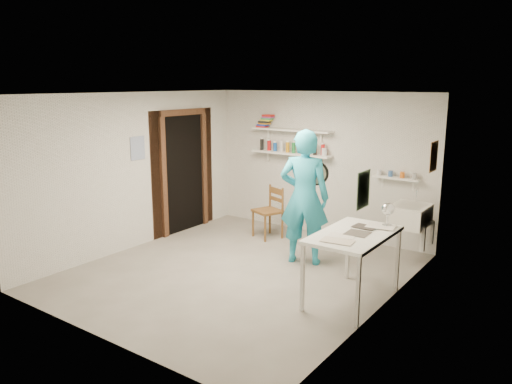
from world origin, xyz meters
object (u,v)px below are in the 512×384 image
Objects in this scene: wall_clock at (317,173)px; wooden_chair at (268,211)px; work_table at (352,267)px; desk_lamp at (388,209)px; man at (304,197)px; belfast_sink at (410,215)px.

wooden_chair is (-1.15, 0.46, -0.83)m from wall_clock.
work_table is at bearing -63.07° from wall_clock.
man is at bearing 167.50° from desk_lamp.
work_table is (1.05, -1.00, -0.86)m from wall_clock.
work_table is (2.20, -1.46, -0.04)m from wooden_chair.
wall_clock is at bearing 158.21° from desk_lamp.
man reaches higher than belfast_sink.
man is 1.36m from desk_lamp.
man is 1.36m from wooden_chair.
wooden_chair is at bearing -51.27° from man.
wooden_chair is (-1.07, 0.67, -0.51)m from man.
desk_lamp is at bearing 67.58° from work_table.
desk_lamp is at bearing 148.10° from man.
man reaches higher than desk_lamp.
man is at bearing 144.72° from work_table.
wall_clock is 0.28× the size of work_table.
wall_clock reaches higher than desk_lamp.
man is 1.54× the size of work_table.
wall_clock reaches higher than wooden_chair.
wall_clock is 0.38× the size of wooden_chair.
man is (-1.23, -0.85, 0.26)m from belfast_sink.
desk_lamp is at bearing -85.21° from belfast_sink.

